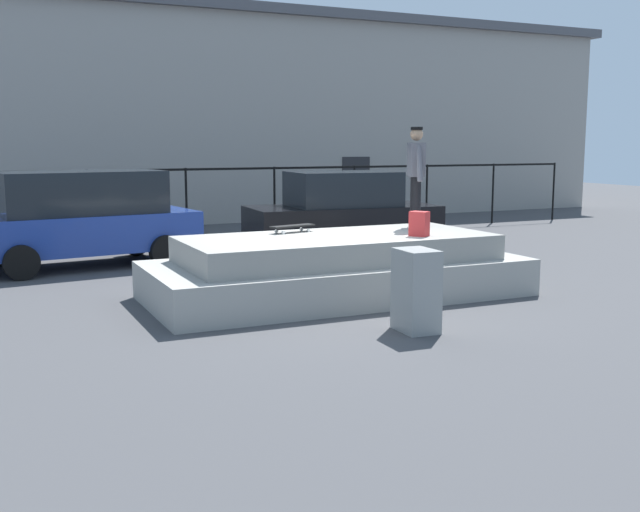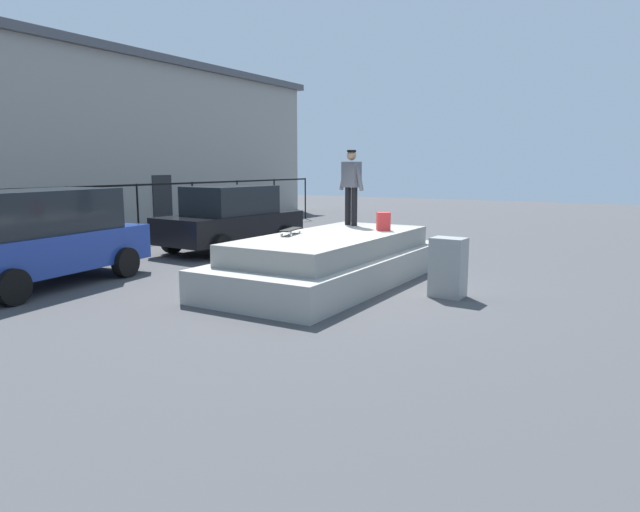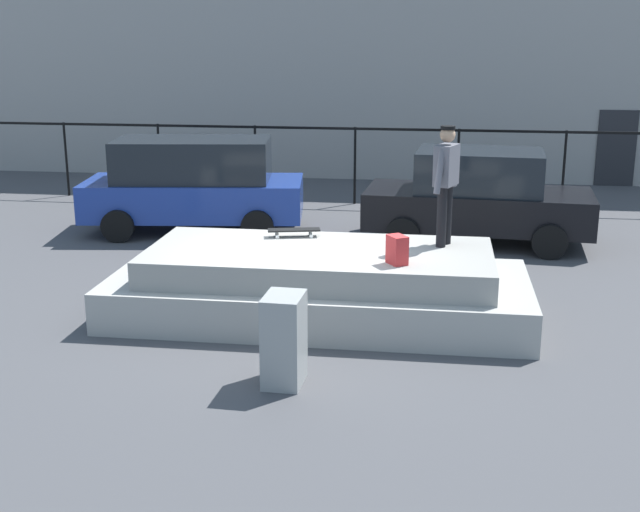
% 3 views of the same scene
% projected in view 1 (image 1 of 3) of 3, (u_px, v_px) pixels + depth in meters
% --- Properties ---
extents(ground_plane, '(60.00, 60.00, 0.00)m').
position_uv_depth(ground_plane, '(325.00, 300.00, 11.85)').
color(ground_plane, '#424244').
extents(concrete_ledge, '(6.00, 2.64, 0.99)m').
position_uv_depth(concrete_ledge, '(337.00, 269.00, 12.05)').
color(concrete_ledge, '#9E9B93').
rests_on(concrete_ledge, ground_plane).
extents(skateboarder, '(0.38, 0.78, 1.73)m').
position_uv_depth(skateboarder, '(416.00, 169.00, 13.00)').
color(skateboarder, black).
rests_on(skateboarder, concrete_ledge).
extents(skateboard, '(0.82, 0.37, 0.12)m').
position_uv_depth(skateboard, '(293.00, 226.00, 12.37)').
color(skateboard, black).
rests_on(skateboard, concrete_ledge).
extents(backpack, '(0.32, 0.34, 0.39)m').
position_uv_depth(backpack, '(419.00, 224.00, 11.87)').
color(backpack, red).
rests_on(backpack, concrete_ledge).
extents(car_blue_hatchback_near, '(4.60, 2.50, 1.90)m').
position_uv_depth(car_blue_hatchback_near, '(82.00, 217.00, 14.91)').
color(car_blue_hatchback_near, navy).
rests_on(car_blue_hatchback_near, ground_plane).
extents(car_black_sedan_mid, '(4.42, 2.34, 1.80)m').
position_uv_depth(car_black_sedan_mid, '(343.00, 211.00, 17.18)').
color(car_black_sedan_mid, black).
rests_on(car_black_sedan_mid, ground_plane).
extents(utility_box, '(0.47, 0.62, 1.08)m').
position_uv_depth(utility_box, '(416.00, 290.00, 9.81)').
color(utility_box, gray).
rests_on(utility_box, ground_plane).
extents(fence_row, '(24.06, 0.06, 1.83)m').
position_uv_depth(fence_row, '(186.00, 189.00, 19.01)').
color(fence_row, black).
rests_on(fence_row, ground_plane).
extents(warehouse_building, '(33.62, 9.20, 6.64)m').
position_uv_depth(warehouse_building, '(125.00, 117.00, 25.62)').
color(warehouse_building, gray).
rests_on(warehouse_building, ground_plane).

